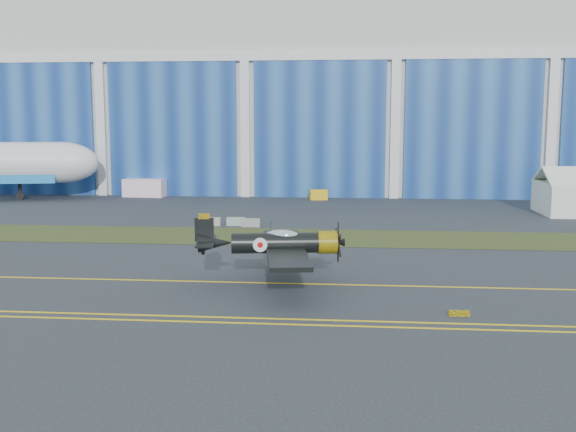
{
  "coord_description": "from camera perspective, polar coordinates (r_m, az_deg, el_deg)",
  "views": [
    {
      "loc": [
        15.68,
        -50.31,
        11.06
      ],
      "look_at": [
        10.66,
        3.39,
        3.55
      ],
      "focal_mm": 42.0,
      "sensor_mm": 36.0,
      "label": 1
    }
  ],
  "objects": [
    {
      "name": "ground",
      "position": [
        53.85,
        -11.74,
        -4.1
      ],
      "size": [
        260.0,
        260.0,
        0.0
      ],
      "primitive_type": "plane",
      "color": "#2D333B",
      "rests_on": "ground"
    },
    {
      "name": "shipping_container",
      "position": [
        103.21,
        -12.06,
        2.34
      ],
      "size": [
        6.32,
        2.93,
        2.66
      ],
      "primitive_type": "cube",
      "rotation": [
        0.0,
        0.0,
        -0.08
      ],
      "color": "white",
      "rests_on": "ground"
    },
    {
      "name": "barrier_a",
      "position": [
        73.07,
        -6.52,
        -0.48
      ],
      "size": [
        2.04,
        0.77,
        0.9
      ],
      "primitive_type": "cube",
      "rotation": [
        0.0,
        0.0,
        0.09
      ],
      "color": "gray",
      "rests_on": "ground"
    },
    {
      "name": "guard_board_right",
      "position": [
        40.32,
        14.29,
        -7.99
      ],
      "size": [
        1.2,
        0.15,
        0.35
      ],
      "primitive_type": "cube",
      "color": "yellow",
      "rests_on": "ground"
    },
    {
      "name": "barrier_c",
      "position": [
        71.92,
        -3.18,
        -0.57
      ],
      "size": [
        2.0,
        0.62,
        0.9
      ],
      "primitive_type": "cube",
      "rotation": [
        0.0,
        0.0,
        0.01
      ],
      "color": "gray",
      "rests_on": "ground"
    },
    {
      "name": "hangar",
      "position": [
        123.16,
        -2.0,
        9.74
      ],
      "size": [
        220.0,
        45.7,
        30.0
      ],
      "color": "silver",
      "rests_on": "ground"
    },
    {
      "name": "edge_line_far",
      "position": [
        41.51,
        -17.24,
        -7.88
      ],
      "size": [
        80.0,
        0.2,
        0.02
      ],
      "primitive_type": "cube",
      "color": "yellow",
      "rests_on": "ground"
    },
    {
      "name": "taxiway_centreline",
      "position": [
        49.2,
        -13.45,
        -5.27
      ],
      "size": [
        200.0,
        0.2,
        0.02
      ],
      "primitive_type": "cube",
      "color": "yellow",
      "rests_on": "ground"
    },
    {
      "name": "barrier_b",
      "position": [
        72.9,
        -4.42,
        -0.47
      ],
      "size": [
        2.0,
        0.62,
        0.9
      ],
      "primitive_type": "cube",
      "rotation": [
        0.0,
        0.0,
        0.01
      ],
      "color": "#8B9F99",
      "rests_on": "ground"
    },
    {
      "name": "warbird",
      "position": [
        45.7,
        -1.05,
        -2.29
      ],
      "size": [
        13.27,
        15.23,
        4.06
      ],
      "rotation": [
        0.0,
        0.0,
        0.15
      ],
      "color": "black",
      "rests_on": "ground"
    },
    {
      "name": "edge_line_near",
      "position": [
        40.63,
        -17.78,
        -8.25
      ],
      "size": [
        80.0,
        0.2,
        0.02
      ],
      "primitive_type": "cube",
      "color": "yellow",
      "rests_on": "ground"
    },
    {
      "name": "tug",
      "position": [
        97.22,
        2.59,
        1.81
      ],
      "size": [
        2.77,
        2.07,
        1.45
      ],
      "primitive_type": "cube",
      "rotation": [
        0.0,
        0.0,
        0.23
      ],
      "color": "gold",
      "rests_on": "ground"
    },
    {
      "name": "grass_median",
      "position": [
        67.11,
        -8.25,
        -1.63
      ],
      "size": [
        260.0,
        10.0,
        0.02
      ],
      "primitive_type": "cube",
      "color": "#475128",
      "rests_on": "ground"
    }
  ]
}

